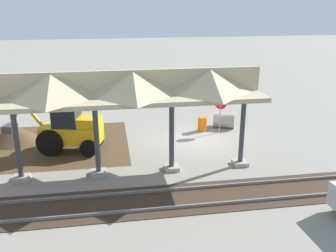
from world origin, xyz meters
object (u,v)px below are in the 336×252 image
object	(u,v)px
concrete_pipe	(224,120)
traffic_barrel	(202,124)
stop_sign	(220,107)
backhoe	(68,129)

from	to	relation	value
concrete_pipe	traffic_barrel	bearing A→B (deg)	15.02
stop_sign	backhoe	world-z (taller)	backhoe
backhoe	traffic_barrel	distance (m)	8.17
backhoe	traffic_barrel	xyz separation A→B (m)	(-7.88, -1.99, -0.81)
stop_sign	backhoe	bearing A→B (deg)	9.72
concrete_pipe	traffic_barrel	world-z (taller)	concrete_pipe
backhoe	concrete_pipe	distance (m)	9.73
stop_sign	traffic_barrel	world-z (taller)	stop_sign
stop_sign	traffic_barrel	distance (m)	1.59
backhoe	concrete_pipe	bearing A→B (deg)	-165.71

